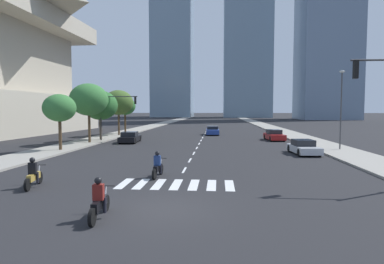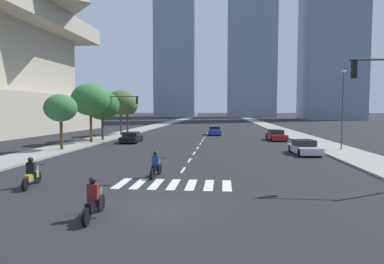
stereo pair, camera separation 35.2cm
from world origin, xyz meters
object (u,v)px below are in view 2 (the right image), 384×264
(sedan_blue_0, at_px, (215,131))
(street_lamp_east, at_px, (343,104))
(motorcycle_trailing, at_px, (156,167))
(motorcycle_third, at_px, (94,202))
(traffic_signal_far, at_px, (116,108))
(motorcycle_lead, at_px, (32,175))
(sedan_red_3, at_px, (276,135))
(street_tree_fourth, at_px, (121,103))
(street_tree_fifth, at_px, (127,106))
(sedan_silver_1, at_px, (304,148))
(sedan_black_2, at_px, (131,137))
(street_tree_second, at_px, (90,100))
(street_tree_nearest, at_px, (61,108))
(street_tree_third, at_px, (102,105))

(sedan_blue_0, bearing_deg, street_lamp_east, 31.43)
(motorcycle_trailing, distance_m, street_lamp_east, 20.05)
(motorcycle_third, height_order, traffic_signal_far, traffic_signal_far)
(motorcycle_lead, xyz_separation_m, motorcycle_third, (4.89, -4.21, 0.00))
(motorcycle_trailing, relative_size, sedan_red_3, 0.46)
(street_tree_fourth, height_order, street_tree_fifth, street_tree_fourth)
(motorcycle_third, bearing_deg, sedan_silver_1, -36.85)
(sedan_red_3, bearing_deg, sedan_black_2, -81.37)
(street_tree_second, bearing_deg, street_tree_fourth, 90.00)
(sedan_black_2, relative_size, sedan_red_3, 1.05)
(sedan_silver_1, relative_size, street_tree_fourth, 0.67)
(street_tree_fifth, bearing_deg, sedan_blue_0, 0.41)
(motorcycle_third, height_order, sedan_silver_1, motorcycle_third)
(motorcycle_trailing, bearing_deg, street_tree_nearest, 50.74)
(sedan_black_2, xyz_separation_m, traffic_signal_far, (-2.08, 0.91, 3.44))
(street_lamp_east, bearing_deg, sedan_red_3, 113.01)
(traffic_signal_far, bearing_deg, motorcycle_trailing, -65.94)
(sedan_red_3, bearing_deg, street_tree_fifth, -116.30)
(motorcycle_third, relative_size, street_tree_nearest, 0.44)
(sedan_silver_1, distance_m, street_tree_nearest, 22.01)
(motorcycle_trailing, height_order, sedan_blue_0, motorcycle_trailing)
(street_lamp_east, bearing_deg, street_tree_second, 170.47)
(sedan_black_2, distance_m, street_lamp_east, 22.65)
(street_tree_nearest, xyz_separation_m, street_tree_second, (-0.00, 6.80, 0.98))
(motorcycle_trailing, xyz_separation_m, street_tree_third, (-11.03, 20.97, 3.76))
(motorcycle_lead, xyz_separation_m, street_tree_fourth, (-5.42, 31.25, 4.26))
(sedan_black_2, relative_size, street_lamp_east, 0.65)
(sedan_blue_0, height_order, street_tree_fifth, street_tree_fifth)
(sedan_blue_0, relative_size, sedan_silver_1, 1.10)
(sedan_red_3, height_order, street_tree_nearest, street_tree_nearest)
(traffic_signal_far, height_order, street_tree_second, street_tree_second)
(street_tree_second, distance_m, street_tree_third, 3.58)
(traffic_signal_far, relative_size, street_tree_fourth, 0.86)
(street_lamp_east, height_order, street_tree_third, street_lamp_east)
(motorcycle_lead, bearing_deg, sedan_black_2, -8.07)
(street_tree_third, bearing_deg, street_tree_fourth, 90.00)
(sedan_silver_1, bearing_deg, motorcycle_lead, -54.27)
(sedan_blue_0, distance_m, street_tree_fifth, 14.07)
(sedan_red_3, xyz_separation_m, street_tree_nearest, (-21.41, -12.61, 3.34))
(sedan_blue_0, distance_m, street_tree_nearest, 25.26)
(motorcycle_third, xyz_separation_m, sedan_red_3, (11.11, 30.38, 0.02))
(sedan_silver_1, distance_m, street_tree_second, 23.24)
(street_lamp_east, bearing_deg, traffic_signal_far, 163.80)
(street_tree_second, height_order, street_tree_third, street_tree_second)
(motorcycle_third, bearing_deg, sedan_black_2, 9.30)
(sedan_red_3, distance_m, street_tree_fourth, 22.41)
(sedan_red_3, bearing_deg, street_tree_second, -79.84)
(sedan_red_3, bearing_deg, motorcycle_trailing, -29.09)
(street_lamp_east, bearing_deg, street_tree_fourth, 149.40)
(motorcycle_trailing, distance_m, sedan_red_3, 25.47)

